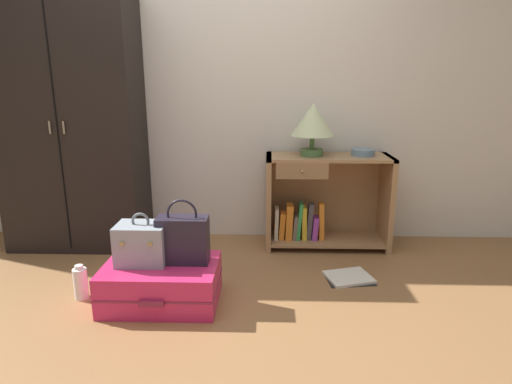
{
  "coord_description": "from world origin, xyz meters",
  "views": [
    {
      "loc": [
        0.43,
        -2.04,
        1.31
      ],
      "look_at": [
        0.34,
        0.81,
        0.55
      ],
      "focal_mm": 30.32,
      "sensor_mm": 36.0,
      "label": 1
    }
  ],
  "objects_px": {
    "suitcase_large": "(162,283)",
    "wardrobe": "(72,124)",
    "open_book_on_floor": "(349,277)",
    "train_case": "(142,243)",
    "bottle": "(81,283)",
    "table_lamp": "(313,121)",
    "bookshelf": "(321,202)",
    "bowl": "(363,152)",
    "handbag": "(183,239)"
  },
  "relations": [
    {
      "from": "suitcase_large",
      "to": "bottle",
      "type": "distance_m",
      "value": 0.51
    },
    {
      "from": "bottle",
      "to": "suitcase_large",
      "type": "bearing_deg",
      "value": -3.67
    },
    {
      "from": "wardrobe",
      "to": "table_lamp",
      "type": "relative_size",
      "value": 4.89
    },
    {
      "from": "bowl",
      "to": "open_book_on_floor",
      "type": "relative_size",
      "value": 0.52
    },
    {
      "from": "bookshelf",
      "to": "table_lamp",
      "type": "height_order",
      "value": "table_lamp"
    },
    {
      "from": "table_lamp",
      "to": "bowl",
      "type": "height_order",
      "value": "table_lamp"
    },
    {
      "from": "wardrobe",
      "to": "bowl",
      "type": "distance_m",
      "value": 2.23
    },
    {
      "from": "table_lamp",
      "to": "open_book_on_floor",
      "type": "height_order",
      "value": "table_lamp"
    },
    {
      "from": "wardrobe",
      "to": "bookshelf",
      "type": "height_order",
      "value": "wardrobe"
    },
    {
      "from": "wardrobe",
      "to": "handbag",
      "type": "distance_m",
      "value": 1.45
    },
    {
      "from": "table_lamp",
      "to": "bowl",
      "type": "relative_size",
      "value": 2.21
    },
    {
      "from": "wardrobe",
      "to": "bookshelf",
      "type": "xyz_separation_m",
      "value": [
        1.92,
        0.04,
        -0.61
      ]
    },
    {
      "from": "table_lamp",
      "to": "bottle",
      "type": "bearing_deg",
      "value": -147.9
    },
    {
      "from": "bookshelf",
      "to": "handbag",
      "type": "xyz_separation_m",
      "value": [
        -0.92,
        -0.92,
        0.03
      ]
    },
    {
      "from": "table_lamp",
      "to": "bowl",
      "type": "distance_m",
      "value": 0.46
    },
    {
      "from": "suitcase_large",
      "to": "bookshelf",
      "type": "bearing_deg",
      "value": 42.55
    },
    {
      "from": "handbag",
      "to": "open_book_on_floor",
      "type": "height_order",
      "value": "handbag"
    },
    {
      "from": "handbag",
      "to": "bowl",
      "type": "bearing_deg",
      "value": 37.15
    },
    {
      "from": "train_case",
      "to": "wardrobe",
      "type": "bearing_deg",
      "value": 130.18
    },
    {
      "from": "suitcase_large",
      "to": "train_case",
      "type": "relative_size",
      "value": 2.18
    },
    {
      "from": "bookshelf",
      "to": "train_case",
      "type": "relative_size",
      "value": 3.1
    },
    {
      "from": "bookshelf",
      "to": "open_book_on_floor",
      "type": "height_order",
      "value": "bookshelf"
    },
    {
      "from": "bookshelf",
      "to": "table_lamp",
      "type": "bearing_deg",
      "value": -171.82
    },
    {
      "from": "handbag",
      "to": "bottle",
      "type": "bearing_deg",
      "value": -178.92
    },
    {
      "from": "wardrobe",
      "to": "open_book_on_floor",
      "type": "bearing_deg",
      "value": -15.73
    },
    {
      "from": "open_book_on_floor",
      "to": "suitcase_large",
      "type": "bearing_deg",
      "value": -163.53
    },
    {
      "from": "wardrobe",
      "to": "open_book_on_floor",
      "type": "distance_m",
      "value": 2.33
    },
    {
      "from": "bookshelf",
      "to": "train_case",
      "type": "bearing_deg",
      "value": -141.03
    },
    {
      "from": "bottle",
      "to": "open_book_on_floor",
      "type": "height_order",
      "value": "bottle"
    },
    {
      "from": "bottle",
      "to": "open_book_on_floor",
      "type": "bearing_deg",
      "value": 10.61
    },
    {
      "from": "bowl",
      "to": "suitcase_large",
      "type": "xyz_separation_m",
      "value": [
        -1.35,
        -0.97,
        -0.63
      ]
    },
    {
      "from": "wardrobe",
      "to": "train_case",
      "type": "relative_size",
      "value": 6.25
    },
    {
      "from": "bookshelf",
      "to": "table_lamp",
      "type": "xyz_separation_m",
      "value": [
        -0.09,
        -0.01,
        0.63
      ]
    },
    {
      "from": "wardrobe",
      "to": "train_case",
      "type": "height_order",
      "value": "wardrobe"
    },
    {
      "from": "suitcase_large",
      "to": "wardrobe",
      "type": "bearing_deg",
      "value": 133.18
    },
    {
      "from": "handbag",
      "to": "open_book_on_floor",
      "type": "relative_size",
      "value": 1.12
    },
    {
      "from": "suitcase_large",
      "to": "bowl",
      "type": "bearing_deg",
      "value": 35.66
    },
    {
      "from": "train_case",
      "to": "table_lamp",
      "type": "bearing_deg",
      "value": 40.88
    },
    {
      "from": "train_case",
      "to": "bottle",
      "type": "bearing_deg",
      "value": 179.15
    },
    {
      "from": "bookshelf",
      "to": "open_book_on_floor",
      "type": "bearing_deg",
      "value": -78.64
    },
    {
      "from": "bowl",
      "to": "handbag",
      "type": "relative_size",
      "value": 0.46
    },
    {
      "from": "bottle",
      "to": "open_book_on_floor",
      "type": "distance_m",
      "value": 1.71
    },
    {
      "from": "table_lamp",
      "to": "open_book_on_floor",
      "type": "xyz_separation_m",
      "value": [
        0.22,
        -0.6,
        -0.98
      ]
    },
    {
      "from": "suitcase_large",
      "to": "open_book_on_floor",
      "type": "distance_m",
      "value": 1.23
    },
    {
      "from": "suitcase_large",
      "to": "open_book_on_floor",
      "type": "relative_size",
      "value": 1.96
    },
    {
      "from": "table_lamp",
      "to": "open_book_on_floor",
      "type": "distance_m",
      "value": 1.17
    },
    {
      "from": "train_case",
      "to": "bookshelf",
      "type": "bearing_deg",
      "value": 38.97
    },
    {
      "from": "handbag",
      "to": "bottle",
      "type": "distance_m",
      "value": 0.7
    },
    {
      "from": "wardrobe",
      "to": "bowl",
      "type": "bearing_deg",
      "value": 1.25
    },
    {
      "from": "bookshelf",
      "to": "bottle",
      "type": "distance_m",
      "value": 1.83
    }
  ]
}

